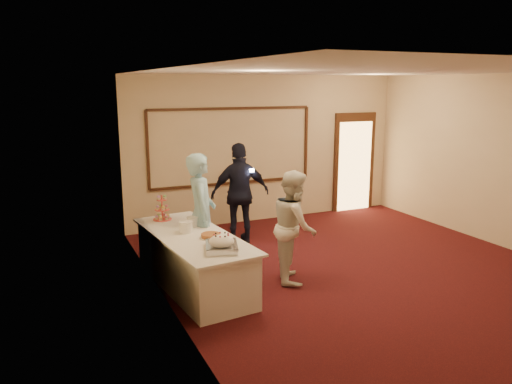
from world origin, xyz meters
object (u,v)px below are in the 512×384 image
(buffet_table, at_px, (194,261))
(plate_stack_a, at_px, (186,227))
(tart, at_px, (211,236))
(man, at_px, (201,214))
(guest, at_px, (240,194))
(pavlova_tray, at_px, (222,243))
(cupcake_stand, at_px, (162,210))
(plate_stack_b, at_px, (192,222))
(woman, at_px, (294,226))

(buffet_table, height_order, plate_stack_a, plate_stack_a)
(tart, bearing_deg, man, 81.43)
(man, relative_size, guest, 1.01)
(plate_stack_a, distance_m, guest, 2.06)
(pavlova_tray, distance_m, cupcake_stand, 1.75)
(plate_stack_b, distance_m, tart, 0.66)
(plate_stack_a, xyz_separation_m, guest, (1.43, 1.47, 0.06))
(plate_stack_a, height_order, guest, guest)
(man, height_order, woman, man)
(guest, bearing_deg, pavlova_tray, 69.18)
(cupcake_stand, relative_size, plate_stack_a, 2.21)
(tart, distance_m, woman, 1.25)
(plate_stack_b, xyz_separation_m, woman, (1.30, -0.74, -0.03))
(plate_stack_b, bearing_deg, tart, -84.94)
(plate_stack_a, bearing_deg, man, 46.72)
(pavlova_tray, height_order, woman, woman)
(cupcake_stand, distance_m, plate_stack_a, 0.82)
(plate_stack_b, bearing_deg, pavlova_tray, -88.94)
(plate_stack_b, relative_size, man, 0.09)
(cupcake_stand, xyz_separation_m, woman, (1.62, -1.27, -0.11))
(buffet_table, height_order, pavlova_tray, pavlova_tray)
(cupcake_stand, xyz_separation_m, plate_stack_a, (0.14, -0.81, -0.07))
(plate_stack_a, height_order, man, man)
(buffet_table, relative_size, pavlova_tray, 4.17)
(tart, bearing_deg, cupcake_stand, 107.39)
(pavlova_tray, height_order, cupcake_stand, cupcake_stand)
(tart, xyz_separation_m, woman, (1.25, -0.08, 0.01))
(cupcake_stand, bearing_deg, woman, -38.18)
(buffet_table, distance_m, plate_stack_a, 0.49)
(plate_stack_a, relative_size, woman, 0.12)
(cupcake_stand, bearing_deg, pavlova_tray, -78.87)
(plate_stack_a, distance_m, tart, 0.46)
(woman, bearing_deg, guest, 23.45)
(cupcake_stand, height_order, tart, cupcake_stand)
(woman, height_order, guest, guest)
(plate_stack_b, bearing_deg, plate_stack_a, -123.21)
(guest, bearing_deg, cupcake_stand, 29.48)
(man, bearing_deg, tart, -173.28)
(buffet_table, relative_size, tart, 8.29)
(buffet_table, relative_size, woman, 1.57)
(pavlova_tray, relative_size, plate_stack_a, 3.21)
(pavlova_tray, relative_size, tart, 1.99)
(plate_stack_a, bearing_deg, plate_stack_b, 56.79)
(plate_stack_b, height_order, tart, plate_stack_b)
(plate_stack_a, distance_m, woman, 1.55)
(woman, bearing_deg, cupcake_stand, 73.89)
(tart, bearing_deg, plate_stack_a, 121.03)
(plate_stack_a, distance_m, man, 0.51)
(plate_stack_b, height_order, guest, guest)
(buffet_table, xyz_separation_m, woman, (1.42, -0.33, 0.43))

